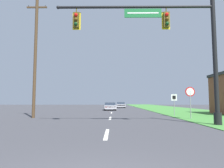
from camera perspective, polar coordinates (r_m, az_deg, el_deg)
grass_verge_right at (r=34.28m, az=18.02°, el=-7.03°), size 10.00×110.00×0.04m
road_center_line at (r=24.75m, az=-0.15°, el=-8.20°), size 0.16×34.80×0.01m
signal_mast at (r=12.92m, az=17.54°, el=11.17°), size 9.87×0.47×8.05m
car_ahead at (r=31.97m, az=-0.59°, el=-6.39°), size 2.09×4.35×1.19m
far_car at (r=44.05m, az=2.52°, el=-5.99°), size 1.82×4.55×1.19m
stop_sign at (r=16.96m, az=21.44°, el=-3.06°), size 0.76×0.07×2.50m
route_sign_post at (r=19.82m, az=17.32°, el=-4.38°), size 0.55×0.06×2.03m
utility_pole_near at (r=18.79m, az=-21.05°, el=7.92°), size 1.80×0.26×10.64m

